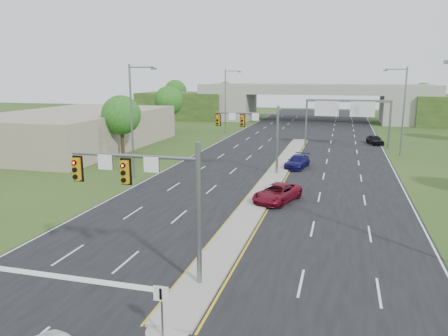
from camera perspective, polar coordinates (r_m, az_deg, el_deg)
name	(u,v)px	position (r m, az deg, el deg)	size (l,w,h in m)	color
ground	(200,285)	(21.83, -3.20, -15.06)	(240.00, 240.00, 0.00)	#244217
road	(288,157)	(54.70, 8.42, 1.40)	(24.00, 160.00, 0.02)	black
median	(274,178)	(43.03, 6.49, -1.30)	(2.00, 54.00, 0.16)	gray
median_nose	(168,329)	(18.53, -7.35, -20.12)	(2.00, 2.00, 0.16)	gray
lane_markings	(276,166)	(48.85, 6.85, 0.20)	(23.72, 160.00, 0.01)	gold
signal_mast_near	(152,188)	(20.88, -9.32, -2.58)	(6.62, 0.60, 7.00)	slate
signal_mast_far	(255,128)	(44.48, 4.12, 5.24)	(6.62, 0.60, 7.00)	slate
keep_right_sign	(161,303)	(17.40, -8.17, -17.03)	(0.60, 0.13, 2.20)	slate
sign_gantry	(347,110)	(63.52, 15.71, 7.30)	(11.58, 0.44, 6.67)	slate
overpass	(314,105)	(98.83, 11.68, 8.03)	(80.00, 14.00, 8.10)	gray
lightpole_l_mid	(133,116)	(43.27, -11.76, 6.67)	(2.85, 0.25, 11.00)	slate
lightpole_l_far	(226,98)	(76.08, 0.32, 9.09)	(2.85, 0.25, 11.00)	slate
lightpole_r_far	(402,107)	(58.98, 22.25, 7.38)	(2.85, 0.25, 11.00)	slate
tree_l_near	(121,115)	(55.28, -13.27, 6.73)	(4.80, 4.80, 7.60)	#382316
tree_l_mid	(169,101)	(79.53, -7.24, 8.69)	(5.20, 5.20, 8.12)	#382316
tree_back_a	(175,91)	(120.89, -6.36, 9.96)	(6.00, 6.00, 8.85)	#382316
tree_back_b	(225,93)	(116.51, 0.16, 9.80)	(5.60, 5.60, 8.32)	#382316
tree_back_c	(422,95)	(113.91, 24.47, 8.69)	(5.60, 5.60, 8.32)	#382316
commercial_building	(75,130)	(64.98, -18.87, 4.77)	(18.00, 30.00, 5.00)	gray
car_far_a	(277,193)	(35.16, 6.96, -3.27)	(2.36, 5.11, 1.42)	maroon
car_far_b	(297,162)	(48.39, 9.57, 0.83)	(1.92, 4.73, 1.37)	#0D0B46
car_far_c	(375,140)	(67.95, 19.13, 3.51)	(1.60, 3.97, 1.35)	black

